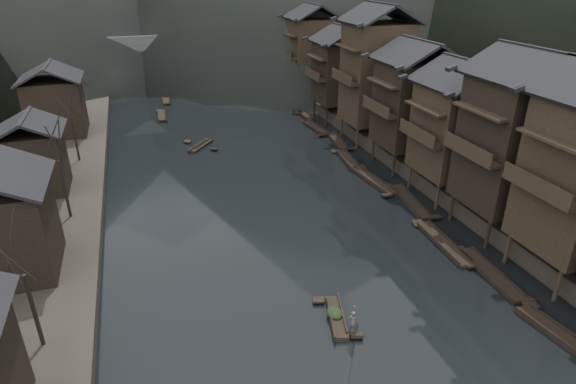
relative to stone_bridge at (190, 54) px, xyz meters
name	(u,v)px	position (x,y,z in m)	size (l,w,h in m)	color
water	(339,311)	(0.00, -72.00, -5.11)	(300.00, 300.00, 0.00)	black
right_bank	(444,103)	(35.00, -32.00, -4.21)	(40.00, 200.00, 1.80)	#2D2823
stilt_houses	(424,88)	(17.28, -52.53, 3.95)	(9.00, 67.60, 16.75)	black
left_houses	(24,158)	(-20.50, -51.88, 0.55)	(8.10, 53.20, 8.73)	black
bare_trees	(64,158)	(-17.00, -54.72, 1.21)	(3.67, 62.37, 7.35)	black
moored_sampans	(354,159)	(12.09, -48.05, -4.91)	(3.33, 66.92, 0.47)	black
midriver_boats	(178,108)	(-4.83, -20.07, -4.91)	(7.94, 39.30, 0.45)	black
stone_bridge	(190,54)	(0.00, 0.00, 0.00)	(40.00, 6.00, 9.00)	#4C4C4F
hero_sampan	(337,317)	(-0.50, -72.68, -4.91)	(1.93, 4.52, 0.43)	black
cargo_heap	(335,309)	(-0.55, -72.48, -4.38)	(0.99, 1.29, 0.59)	black
boatman	(353,319)	(-0.10, -74.20, -3.92)	(0.56, 0.37, 1.53)	#525254
bamboo_pole	(359,286)	(0.10, -74.20, -1.54)	(0.06, 0.06, 3.81)	#8C7A51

